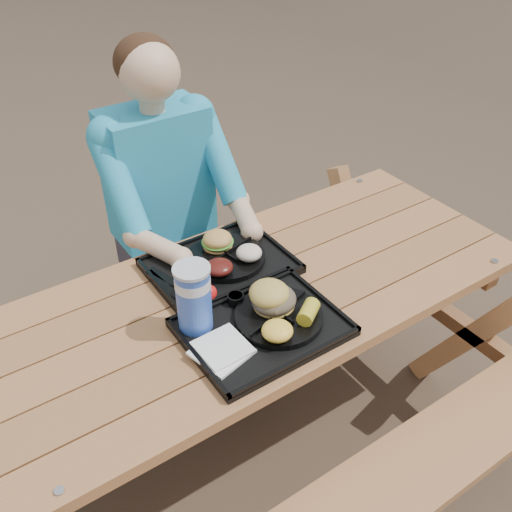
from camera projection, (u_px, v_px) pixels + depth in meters
ground at (256, 434)px, 2.26m from camera, size 60.00×60.00×0.00m
picnic_table at (256, 369)px, 2.04m from camera, size 1.80×1.49×0.75m
tray_near at (262, 328)px, 1.66m from camera, size 0.45×0.35×0.02m
tray_far at (220, 267)px, 1.89m from camera, size 0.45×0.35×0.02m
plate_near at (279, 317)px, 1.67m from camera, size 0.26×0.26×0.02m
plate_far at (226, 257)px, 1.90m from camera, size 0.26×0.26×0.02m
napkin_stack at (221, 351)px, 1.56m from camera, size 0.17×0.17×0.02m
soda_cup at (194, 299)px, 1.59m from camera, size 0.10×0.10×0.20m
condiment_bbq at (236, 299)px, 1.72m from camera, size 0.05×0.05×0.03m
condiment_mustard at (259, 291)px, 1.75m from camera, size 0.05×0.05×0.03m
sandwich at (274, 289)px, 1.65m from camera, size 0.13×0.13×0.13m
mac_cheese at (277, 331)px, 1.57m from camera, size 0.09×0.09×0.04m
corn_cob at (308, 312)px, 1.63m from camera, size 0.11×0.11×0.05m
cutlery_far at (168, 280)px, 1.82m from camera, size 0.08×0.17×0.01m
burger at (217, 236)px, 1.91m from camera, size 0.10×0.10×0.09m
baked_beans at (219, 267)px, 1.81m from camera, size 0.09×0.09×0.04m
potato_salad at (249, 253)px, 1.86m from camera, size 0.09×0.09×0.05m
diner at (166, 226)px, 2.31m from camera, size 0.48×0.84×1.28m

